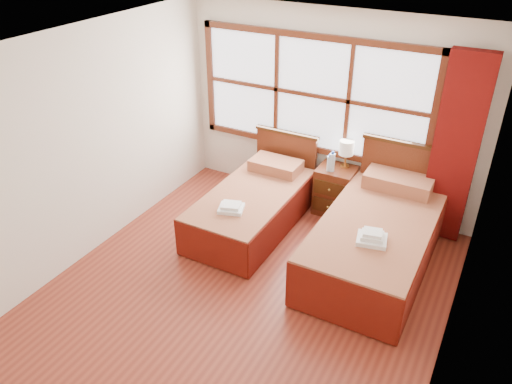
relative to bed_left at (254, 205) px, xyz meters
The scene contains 15 objects.
floor 1.35m from the bed_left, 65.34° to the right, with size 4.50×4.50×0.00m, color maroon.
ceiling 2.66m from the bed_left, 65.34° to the right, with size 4.50×4.50×0.00m, color white.
wall_back 1.56m from the bed_left, 62.40° to the left, with size 4.00×4.00×0.00m, color silver.
wall_left 2.13m from the bed_left, 140.44° to the right, with size 4.50×4.50×0.00m, color silver.
wall_right 2.99m from the bed_left, 25.16° to the right, with size 4.50×4.50×0.00m, color silver.
window 1.61m from the bed_left, 73.52° to the left, with size 3.16×0.06×1.56m.
curtain 2.50m from the bed_left, 22.99° to the left, with size 0.50×0.16×2.30m, color #670C0A.
bed_left is the anchor object (origin of this frame).
bed_right 1.61m from the bed_left, ahead, with size 1.17×2.28×1.14m.
nightstand 1.13m from the bed_left, 44.90° to the left, with size 0.49×0.48×0.65m.
towels_left 0.59m from the bed_left, 91.06° to the right, with size 0.35×0.33×0.08m.
towels_right 1.78m from the bed_left, 16.88° to the right, with size 0.35×0.32×0.13m.
lamp 1.39m from the bed_left, 46.37° to the left, with size 0.19×0.19×0.37m.
bottle_near 1.14m from the bed_left, 43.26° to the left, with size 0.07×0.07×0.28m.
bottle_far 1.10m from the bed_left, 44.11° to the left, with size 0.06×0.06×0.23m.
Camera 1 is at (2.06, -3.56, 3.64)m, focal length 35.00 mm.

